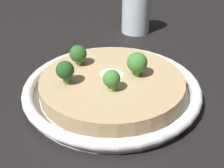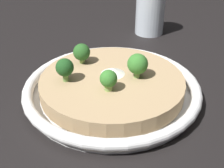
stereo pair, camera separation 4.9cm
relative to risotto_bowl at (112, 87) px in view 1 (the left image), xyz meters
The scene contains 8 objects.
ground_plane 0.02m from the risotto_bowl, ahead, with size 6.00×6.00×0.00m, color black.
risotto_bowl is the anchor object (origin of this frame).
cheese_sprinkle 0.03m from the risotto_bowl, 149.50° to the right, with size 0.04×0.04×0.01m.
broccoli_front 0.09m from the risotto_bowl, 96.59° to the right, with size 0.03×0.03×0.04m.
broccoli_back 0.06m from the risotto_bowl, 128.79° to the left, with size 0.04×0.04×0.04m.
broccoli_front_right 0.09m from the risotto_bowl, 44.32° to the right, with size 0.03×0.03×0.04m.
broccoli_back_right 0.06m from the risotto_bowl, 29.50° to the left, with size 0.03×0.03×0.04m.
drinking_glass 0.32m from the risotto_bowl, 160.93° to the right, with size 0.08×0.08×0.12m.
Camera 1 is at (0.36, 0.21, 0.28)m, focal length 45.00 mm.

